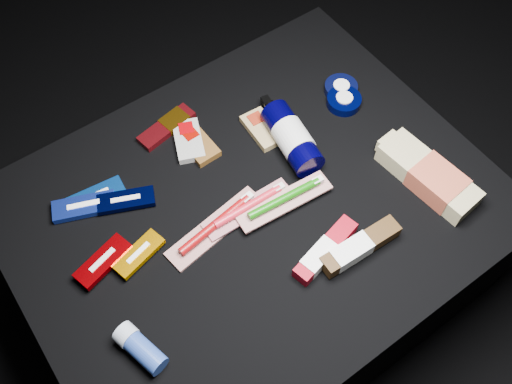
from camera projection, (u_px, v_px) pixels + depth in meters
ground at (254, 278)px, 1.54m from camera, size 3.00×3.00×0.00m
cloth_table at (253, 245)px, 1.37m from camera, size 0.98×0.78×0.40m
luna_bar_0 at (94, 198)px, 1.19m from camera, size 0.13×0.06×0.02m
luna_bar_1 at (84, 206)px, 1.18m from camera, size 0.14×0.09×0.02m
luna_bar_2 at (126, 200)px, 1.18m from camera, size 0.13×0.09×0.02m
luna_bar_3 at (139, 254)px, 1.12m from camera, size 0.11×0.07×0.01m
luna_bar_4 at (103, 261)px, 1.11m from camera, size 0.13×0.07×0.02m
clif_bar_0 at (196, 143)px, 1.27m from camera, size 0.06×0.11×0.02m
clif_bar_1 at (188, 139)px, 1.27m from camera, size 0.10×0.12×0.02m
clif_bar_2 at (261, 128)px, 1.29m from camera, size 0.06×0.11×0.02m
power_bar at (169, 125)px, 1.29m from camera, size 0.15×0.07×0.02m
lotion_bottle at (292, 138)px, 1.24m from camera, size 0.09×0.22×0.07m
cream_tin_upper at (341, 88)px, 1.34m from camera, size 0.08×0.08×0.02m
cream_tin_lower at (344, 101)px, 1.32m from camera, size 0.08×0.08×0.02m
bodywash_bottle at (430, 177)px, 1.20m from camera, size 0.10×0.24×0.05m
deodorant_stick at (140, 348)px, 1.02m from camera, size 0.07×0.11×0.04m
toothbrush_pack_0 at (217, 225)px, 1.16m from camera, size 0.23×0.09×0.03m
toothbrush_pack_1 at (249, 207)px, 1.17m from camera, size 0.20×0.05×0.02m
toothbrush_pack_2 at (285, 199)px, 1.17m from camera, size 0.22×0.07×0.02m
toothpaste_carton_red at (323, 252)px, 1.12m from camera, size 0.17×0.07×0.03m
toothpaste_carton_green at (357, 248)px, 1.12m from camera, size 0.18×0.05×0.03m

